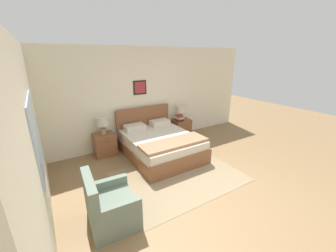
% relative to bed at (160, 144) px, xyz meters
% --- Properties ---
extents(ground_plane, '(16.00, 16.00, 0.00)m').
position_rel_bed_xyz_m(ground_plane, '(-0.07, -2.10, -0.30)').
color(ground_plane, olive).
extents(wall_back, '(7.19, 0.09, 2.60)m').
position_rel_bed_xyz_m(wall_back, '(-0.07, 1.03, 1.01)').
color(wall_back, beige).
rests_on(wall_back, ground_plane).
extents(wall_left, '(0.08, 5.50, 2.60)m').
position_rel_bed_xyz_m(wall_left, '(-2.49, -0.56, 1.01)').
color(wall_left, beige).
rests_on(wall_left, ground_plane).
extents(area_rug_main, '(2.49, 1.81, 0.01)m').
position_rel_bed_xyz_m(area_rug_main, '(-0.16, -1.06, -0.29)').
color(area_rug_main, '#897556').
rests_on(area_rug_main, ground_plane).
extents(bed, '(1.56, 1.93, 1.05)m').
position_rel_bed_xyz_m(bed, '(0.00, 0.00, 0.00)').
color(bed, brown).
rests_on(bed, ground_plane).
extents(armchair, '(0.70, 0.78, 0.83)m').
position_rel_bed_xyz_m(armchair, '(-1.72, -1.52, -0.01)').
color(armchair, slate).
rests_on(armchair, ground_plane).
extents(nightstand_near_window, '(0.51, 0.44, 0.55)m').
position_rel_bed_xyz_m(nightstand_near_window, '(-1.16, 0.75, -0.02)').
color(nightstand_near_window, brown).
rests_on(nightstand_near_window, ground_plane).
extents(nightstand_by_door, '(0.51, 0.44, 0.55)m').
position_rel_bed_xyz_m(nightstand_by_door, '(1.16, 0.75, -0.02)').
color(nightstand_by_door, brown).
rests_on(nightstand_by_door, ground_plane).
extents(table_lamp_near_window, '(0.28, 0.28, 0.43)m').
position_rel_bed_xyz_m(table_lamp_near_window, '(-1.16, 0.76, 0.55)').
color(table_lamp_near_window, gray).
rests_on(table_lamp_near_window, nightstand_near_window).
extents(table_lamp_by_door, '(0.28, 0.28, 0.43)m').
position_rel_bed_xyz_m(table_lamp_by_door, '(1.16, 0.76, 0.55)').
color(table_lamp_by_door, gray).
rests_on(table_lamp_by_door, nightstand_by_door).
extents(book_thick_bottom, '(0.24, 0.30, 0.04)m').
position_rel_bed_xyz_m(book_thick_bottom, '(1.05, 0.70, 0.27)').
color(book_thick_bottom, '#232328').
rests_on(book_thick_bottom, nightstand_by_door).
extents(book_hardcover_middle, '(0.20, 0.22, 0.03)m').
position_rel_bed_xyz_m(book_hardcover_middle, '(1.05, 0.70, 0.31)').
color(book_hardcover_middle, '#B7332D').
rests_on(book_hardcover_middle, book_thick_bottom).
extents(book_novel_upper, '(0.22, 0.28, 0.04)m').
position_rel_bed_xyz_m(book_novel_upper, '(1.05, 0.70, 0.34)').
color(book_novel_upper, beige).
rests_on(book_novel_upper, book_hardcover_middle).
extents(book_slim_near_top, '(0.20, 0.27, 0.03)m').
position_rel_bed_xyz_m(book_slim_near_top, '(1.05, 0.70, 0.38)').
color(book_slim_near_top, '#B7332D').
rests_on(book_slim_near_top, book_novel_upper).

